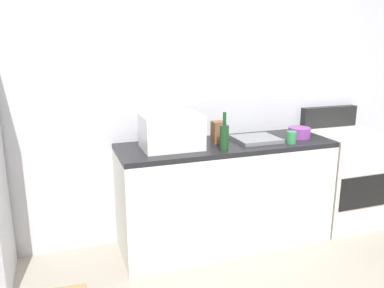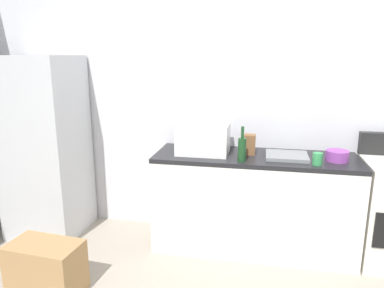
{
  "view_description": "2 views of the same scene",
  "coord_description": "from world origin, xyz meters",
  "px_view_note": "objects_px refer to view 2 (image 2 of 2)",
  "views": [
    {
      "loc": [
        -1.0,
        -1.67,
        1.71
      ],
      "look_at": [
        -0.18,
        0.69,
        1.06
      ],
      "focal_mm": 36.48,
      "sensor_mm": 36.0,
      "label": 1
    },
    {
      "loc": [
        0.36,
        -1.99,
        1.78
      ],
      "look_at": [
        -0.17,
        0.64,
        1.12
      ],
      "focal_mm": 34.14,
      "sensor_mm": 36.0,
      "label": 2
    }
  ],
  "objects_px": {
    "microwave": "(203,139)",
    "knife_block": "(250,144)",
    "refrigerator": "(45,147)",
    "cardboard_box_large": "(46,268)",
    "mixing_bowl": "(337,156)",
    "coffee_mug": "(317,159)",
    "wine_bottle": "(242,149)"
  },
  "relations": [
    {
      "from": "refrigerator",
      "to": "coffee_mug",
      "type": "distance_m",
      "value": 2.56
    },
    {
      "from": "refrigerator",
      "to": "knife_block",
      "type": "bearing_deg",
      "value": 2.57
    },
    {
      "from": "microwave",
      "to": "cardboard_box_large",
      "type": "relative_size",
      "value": 0.85
    },
    {
      "from": "wine_bottle",
      "to": "knife_block",
      "type": "relative_size",
      "value": 1.67
    },
    {
      "from": "wine_bottle",
      "to": "coffee_mug",
      "type": "distance_m",
      "value": 0.62
    },
    {
      "from": "microwave",
      "to": "knife_block",
      "type": "xyz_separation_m",
      "value": [
        0.42,
        0.05,
        -0.05
      ]
    },
    {
      "from": "refrigerator",
      "to": "coffee_mug",
      "type": "height_order",
      "value": "refrigerator"
    },
    {
      "from": "refrigerator",
      "to": "cardboard_box_large",
      "type": "xyz_separation_m",
      "value": [
        0.54,
        -0.95,
        -0.68
      ]
    },
    {
      "from": "refrigerator",
      "to": "knife_block",
      "type": "relative_size",
      "value": 9.85
    },
    {
      "from": "refrigerator",
      "to": "wine_bottle",
      "type": "height_order",
      "value": "refrigerator"
    },
    {
      "from": "microwave",
      "to": "coffee_mug",
      "type": "distance_m",
      "value": 1.0
    },
    {
      "from": "microwave",
      "to": "knife_block",
      "type": "bearing_deg",
      "value": 6.15
    },
    {
      "from": "wine_bottle",
      "to": "knife_block",
      "type": "xyz_separation_m",
      "value": [
        0.05,
        0.24,
        -0.02
      ]
    },
    {
      "from": "refrigerator",
      "to": "cardboard_box_large",
      "type": "relative_size",
      "value": 3.27
    },
    {
      "from": "wine_bottle",
      "to": "coffee_mug",
      "type": "bearing_deg",
      "value": 1.76
    },
    {
      "from": "knife_block",
      "to": "coffee_mug",
      "type": "bearing_deg",
      "value": -21.88
    },
    {
      "from": "cardboard_box_large",
      "to": "microwave",
      "type": "bearing_deg",
      "value": 43.62
    },
    {
      "from": "coffee_mug",
      "to": "cardboard_box_large",
      "type": "bearing_deg",
      "value": -158.12
    },
    {
      "from": "wine_bottle",
      "to": "coffee_mug",
      "type": "xyz_separation_m",
      "value": [
        0.61,
        0.02,
        -0.06
      ]
    },
    {
      "from": "microwave",
      "to": "wine_bottle",
      "type": "distance_m",
      "value": 0.42
    },
    {
      "from": "microwave",
      "to": "mixing_bowl",
      "type": "height_order",
      "value": "microwave"
    },
    {
      "from": "microwave",
      "to": "knife_block",
      "type": "height_order",
      "value": "microwave"
    },
    {
      "from": "refrigerator",
      "to": "microwave",
      "type": "distance_m",
      "value": 1.58
    },
    {
      "from": "microwave",
      "to": "wine_bottle",
      "type": "bearing_deg",
      "value": -28.6
    },
    {
      "from": "refrigerator",
      "to": "knife_block",
      "type": "height_order",
      "value": "refrigerator"
    },
    {
      "from": "refrigerator",
      "to": "wine_bottle",
      "type": "relative_size",
      "value": 5.91
    },
    {
      "from": "refrigerator",
      "to": "coffee_mug",
      "type": "bearing_deg",
      "value": -3.03
    },
    {
      "from": "knife_block",
      "to": "cardboard_box_large",
      "type": "bearing_deg",
      "value": -144.61
    },
    {
      "from": "mixing_bowl",
      "to": "cardboard_box_large",
      "type": "height_order",
      "value": "mixing_bowl"
    },
    {
      "from": "refrigerator",
      "to": "wine_bottle",
      "type": "xyz_separation_m",
      "value": [
        1.94,
        -0.15,
        0.12
      ]
    },
    {
      "from": "coffee_mug",
      "to": "mixing_bowl",
      "type": "relative_size",
      "value": 0.53
    },
    {
      "from": "coffee_mug",
      "to": "mixing_bowl",
      "type": "xyz_separation_m",
      "value": [
        0.18,
        0.15,
        -0.0
      ]
    }
  ]
}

